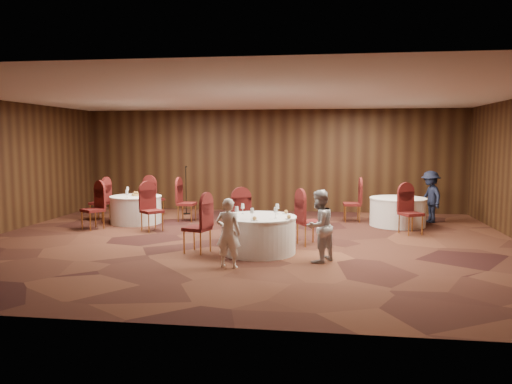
# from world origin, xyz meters

# --- Properties ---
(ground) EXTENTS (12.00, 12.00, 0.00)m
(ground) POSITION_xyz_m (0.00, 0.00, 0.00)
(ground) COLOR black
(ground) RESTS_ON ground
(room_shell) EXTENTS (12.00, 12.00, 12.00)m
(room_shell) POSITION_xyz_m (0.00, 0.00, 1.96)
(room_shell) COLOR silver
(room_shell) RESTS_ON ground
(table_main) EXTENTS (1.52, 1.52, 0.74)m
(table_main) POSITION_xyz_m (0.41, -0.96, 0.38)
(table_main) COLOR silver
(table_main) RESTS_ON ground
(table_left) EXTENTS (1.38, 1.38, 0.74)m
(table_left) POSITION_xyz_m (-3.36, 2.13, 0.38)
(table_left) COLOR silver
(table_left) RESTS_ON ground
(table_right) EXTENTS (1.46, 1.46, 0.74)m
(table_right) POSITION_xyz_m (3.62, 2.67, 0.38)
(table_right) COLOR silver
(table_right) RESTS_ON ground
(chairs_main) EXTENTS (2.88, 1.98, 1.00)m
(chairs_main) POSITION_xyz_m (0.13, -0.32, 0.50)
(chairs_main) COLOR #450D10
(chairs_main) RESTS_ON ground
(chairs_left) EXTENTS (3.03, 3.06, 1.00)m
(chairs_left) POSITION_xyz_m (-3.31, 2.13, 0.50)
(chairs_left) COLOR #450D10
(chairs_left) RESTS_ON ground
(chairs_right) EXTENTS (1.93, 2.28, 1.00)m
(chairs_right) POSITION_xyz_m (3.11, 2.34, 0.50)
(chairs_right) COLOR #450D10
(chairs_right) RESTS_ON ground
(tabletop_main) EXTENTS (1.15, 1.09, 0.22)m
(tabletop_main) POSITION_xyz_m (0.57, -1.07, 0.84)
(tabletop_main) COLOR silver
(tabletop_main) RESTS_ON table_main
(tabletop_left) EXTENTS (0.91, 0.89, 0.22)m
(tabletop_left) POSITION_xyz_m (-3.35, 2.13, 0.82)
(tabletop_left) COLOR silver
(tabletop_left) RESTS_ON table_left
(tabletop_right) EXTENTS (0.08, 0.08, 0.22)m
(tabletop_right) POSITION_xyz_m (3.82, 2.42, 0.90)
(tabletop_right) COLOR silver
(tabletop_right) RESTS_ON table_right
(mic_stand) EXTENTS (0.24, 0.24, 1.46)m
(mic_stand) POSITION_xyz_m (-2.47, 3.92, 0.42)
(mic_stand) COLOR black
(mic_stand) RESTS_ON ground
(woman_a) EXTENTS (0.49, 0.35, 1.24)m
(woman_a) POSITION_xyz_m (0.04, -2.19, 0.62)
(woman_a) COLOR white
(woman_a) RESTS_ON ground
(woman_b) EXTENTS (0.79, 0.83, 1.34)m
(woman_b) POSITION_xyz_m (1.62, -1.56, 0.67)
(woman_b) COLOR #BCBDC1
(woman_b) RESTS_ON ground
(man_c) EXTENTS (0.79, 1.03, 1.42)m
(man_c) POSITION_xyz_m (4.57, 3.32, 0.71)
(man_c) COLOR black
(man_c) RESTS_ON ground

